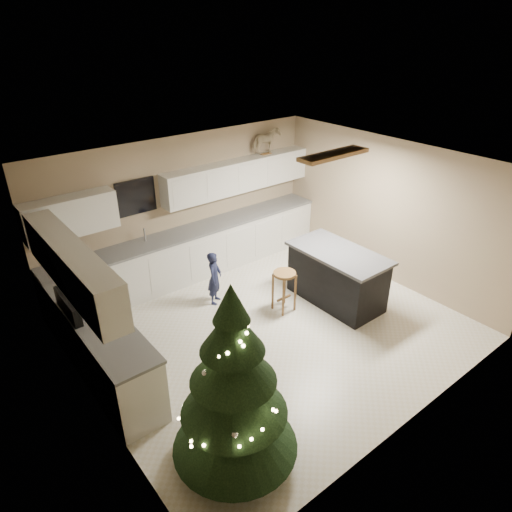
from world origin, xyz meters
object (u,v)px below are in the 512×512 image
Objects in this scene: toddler at (215,278)px; island at (337,276)px; bar_stool at (284,282)px; rocking_horse at (266,141)px; christmas_tree at (234,395)px.

island is at bearing -76.83° from toddler.
rocking_horse is at bearing 57.70° from bar_stool.
island is 3.03m from rocking_horse.
island is at bearing -21.53° from bar_stool.
rocking_horse reaches higher than toddler.
christmas_tree is (-2.37, -1.86, 0.40)m from bar_stool.
island reaches higher than bar_stool.
toddler is at bearing 118.27° from rocking_horse.
island is 3.62m from christmas_tree.
rocking_horse reaches higher than christmas_tree.
rocking_horse is (1.30, 2.06, 1.72)m from bar_stool.
toddler reaches higher than bar_stool.
bar_stool is 3.04m from christmas_tree.
toddler is (1.61, 2.77, -0.46)m from christmas_tree.
christmas_tree is 3.96× the size of rocking_horse.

